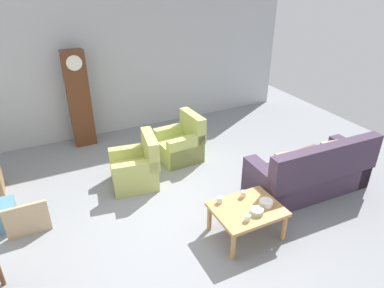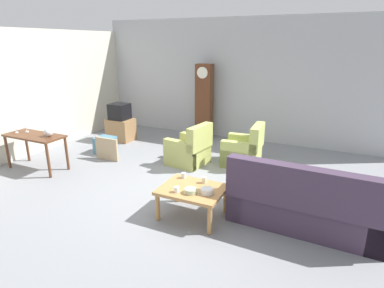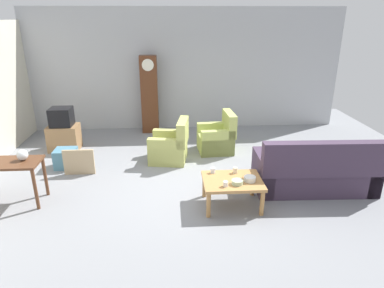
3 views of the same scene
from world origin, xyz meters
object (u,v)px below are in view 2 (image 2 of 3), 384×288
(tv_crt, at_px, (120,111))
(bowl_white_stacked, at_px, (207,191))
(armchair_olive_far, at_px, (244,151))
(bowl_shallow_green, at_px, (191,191))
(tv_stand_cabinet, at_px, (121,130))
(storage_box_blue, at_px, (105,145))
(grandfather_clock, at_px, (204,102))
(cup_blue_rimmed, at_px, (184,175))
(couch_floral, at_px, (304,205))
(console_table_dark, at_px, (35,140))
(wine_glass_tall, at_px, (16,128))
(coffee_table_wood, at_px, (192,192))
(framed_picture_leaning, at_px, (107,149))
(armchair_olive_near, at_px, (189,151))
(wine_glass_mid, at_px, (26,126))
(glass_dome_cloche, at_px, (49,132))
(cup_white_porcelain, at_px, (177,189))
(cup_cream_tall, at_px, (204,180))

(tv_crt, relative_size, bowl_white_stacked, 2.50)
(armchair_olive_far, bearing_deg, bowl_shallow_green, -90.93)
(tv_stand_cabinet, xyz_separation_m, storage_box_blue, (0.31, -1.02, -0.10))
(bowl_white_stacked, bearing_deg, storage_box_blue, 152.19)
(grandfather_clock, height_order, cup_blue_rimmed, grandfather_clock)
(couch_floral, bearing_deg, armchair_olive_far, 126.27)
(console_table_dark, relative_size, wine_glass_tall, 7.54)
(coffee_table_wood, xyz_separation_m, tv_crt, (-3.48, 2.76, 0.40))
(grandfather_clock, height_order, tv_crt, grandfather_clock)
(coffee_table_wood, height_order, tv_stand_cabinet, tv_stand_cabinet)
(tv_stand_cabinet, height_order, tv_crt, tv_crt)
(wine_glass_tall, bearing_deg, framed_picture_leaning, 37.92)
(bowl_shallow_green, relative_size, wine_glass_tall, 1.07)
(tv_stand_cabinet, xyz_separation_m, wine_glass_tall, (-0.76, -2.49, 0.57))
(armchair_olive_near, distance_m, storage_box_blue, 2.19)
(coffee_table_wood, distance_m, wine_glass_mid, 4.14)
(couch_floral, xyz_separation_m, console_table_dark, (-5.36, -0.08, 0.29))
(console_table_dark, bearing_deg, tv_stand_cabinet, 82.84)
(couch_floral, relative_size, grandfather_clock, 1.05)
(coffee_table_wood, height_order, tv_crt, tv_crt)
(wine_glass_mid, bearing_deg, grandfather_clock, 54.10)
(storage_box_blue, bearing_deg, wine_glass_tall, -125.83)
(grandfather_clock, distance_m, glass_dome_cloche, 4.05)
(cup_blue_rimmed, distance_m, wine_glass_mid, 3.83)
(coffee_table_wood, height_order, framed_picture_leaning, framed_picture_leaning)
(couch_floral, height_order, cup_white_porcelain, couch_floral)
(cup_blue_rimmed, bearing_deg, cup_white_porcelain, -74.63)
(coffee_table_wood, xyz_separation_m, storage_box_blue, (-3.17, 1.75, -0.21))
(armchair_olive_near, xyz_separation_m, coffee_table_wood, (1.00, -1.96, 0.10))
(armchair_olive_far, bearing_deg, wine_glass_mid, -154.14)
(glass_dome_cloche, distance_m, cup_white_porcelain, 3.34)
(armchair_olive_near, height_order, glass_dome_cloche, glass_dome_cloche)
(couch_floral, xyz_separation_m, cup_white_porcelain, (-1.72, -0.64, 0.16))
(armchair_olive_far, bearing_deg, coffee_table_wood, -92.07)
(armchair_olive_far, height_order, glass_dome_cloche, glass_dome_cloche)
(tv_crt, height_order, glass_dome_cloche, tv_crt)
(cup_cream_tall, bearing_deg, tv_crt, 144.80)
(framed_picture_leaning, distance_m, cup_blue_rimmed, 2.77)
(coffee_table_wood, bearing_deg, grandfather_clock, 111.01)
(storage_box_blue, height_order, wine_glass_mid, wine_glass_mid)
(grandfather_clock, height_order, glass_dome_cloche, grandfather_clock)
(glass_dome_cloche, xyz_separation_m, wine_glass_tall, (-0.82, -0.11, 0.02))
(coffee_table_wood, xyz_separation_m, wine_glass_tall, (-4.24, 0.28, 0.46))
(tv_crt, distance_m, cup_blue_rimmed, 4.05)
(couch_floral, distance_m, coffee_table_wood, 1.63)
(bowl_shallow_green, bearing_deg, tv_stand_cabinet, 140.39)
(tv_stand_cabinet, relative_size, bowl_shallow_green, 3.69)
(coffee_table_wood, relative_size, tv_crt, 2.00)
(cup_cream_tall, height_order, wine_glass_tall, wine_glass_tall)
(coffee_table_wood, bearing_deg, tv_crt, 141.54)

